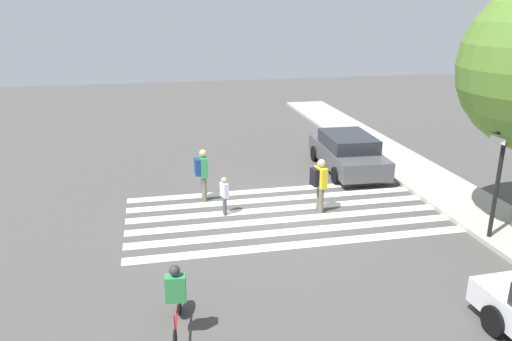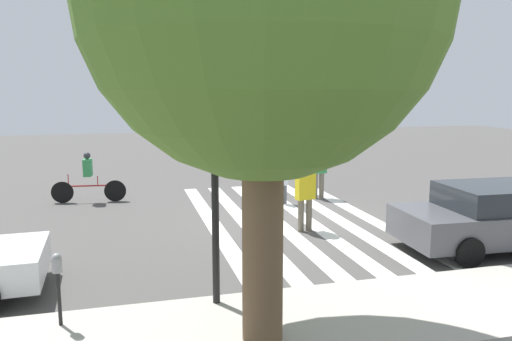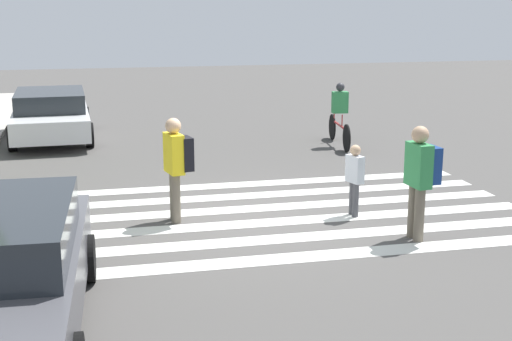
% 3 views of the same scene
% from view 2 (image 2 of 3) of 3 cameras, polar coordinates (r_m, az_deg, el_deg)
% --- Properties ---
extents(ground_plane, '(60.00, 60.00, 0.00)m').
position_cam_2_polar(ground_plane, '(14.24, 3.91, -5.57)').
color(ground_plane, '#4C4947').
extents(sidewalk_curb, '(36.00, 2.50, 0.14)m').
position_cam_2_polar(sidewalk_curb, '(8.85, 17.38, -15.00)').
color(sidewalk_curb, '#ADA89E').
rests_on(sidewalk_curb, ground_plane).
extents(crosswalk_stripes, '(4.83, 10.00, 0.01)m').
position_cam_2_polar(crosswalk_stripes, '(14.24, 3.91, -5.55)').
color(crosswalk_stripes, silver).
rests_on(crosswalk_stripes, ground_plane).
extents(traffic_light, '(0.60, 0.50, 4.23)m').
position_cam_2_polar(traffic_light, '(8.03, -4.96, 4.39)').
color(traffic_light, black).
rests_on(traffic_light, ground_plane).
extents(parking_meter, '(0.15, 0.15, 1.26)m').
position_cam_2_polar(parking_meter, '(8.09, -21.74, -10.93)').
color(parking_meter, black).
rests_on(parking_meter, ground_plane).
extents(pedestrian_adult_yellow_jacket, '(0.53, 0.48, 1.78)m').
position_cam_2_polar(pedestrian_adult_yellow_jacket, '(12.91, 5.62, -2.38)').
color(pedestrian_adult_yellow_jacket, '#6B6051').
rests_on(pedestrian_adult_yellow_jacket, ground_plane).
extents(pedestrian_adult_blue_shirt, '(0.38, 0.26, 1.27)m').
position_cam_2_polar(pedestrian_adult_blue_shirt, '(15.92, 3.08, -1.33)').
color(pedestrian_adult_blue_shirt, '#4C4C51').
rests_on(pedestrian_adult_blue_shirt, ground_plane).
extents(pedestrian_child_with_backpack, '(0.52, 0.44, 1.81)m').
position_cam_2_polar(pedestrian_child_with_backpack, '(16.84, 7.14, 0.40)').
color(pedestrian_child_with_backpack, '#6B6051').
rests_on(pedestrian_child_with_backpack, ground_plane).
extents(cyclist_near_curb, '(2.35, 0.42, 1.64)m').
position_cam_2_polar(cyclist_near_curb, '(17.02, -18.65, -0.59)').
color(cyclist_near_curb, black).
rests_on(cyclist_near_curb, ground_plane).
extents(car_parked_dark_suv, '(4.83, 2.26, 1.50)m').
position_cam_2_polar(car_parked_dark_suv, '(12.80, 26.22, -4.69)').
color(car_parked_dark_suv, '#4C4C51').
rests_on(car_parked_dark_suv, ground_plane).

